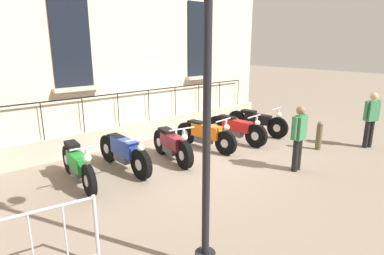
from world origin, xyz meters
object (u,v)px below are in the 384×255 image
(motorcycle_green, at_px, (78,165))
(motorcycle_orange, at_px, (205,134))
(motorcycle_black, at_px, (257,122))
(lamppost, at_px, (208,56))
(crowd_barrier, at_px, (14,252))
(motorcycle_red, at_px, (236,129))
(pedestrian_walking, at_px, (299,135))
(pedestrian_standing, at_px, (371,117))
(motorcycle_blue, at_px, (124,152))
(bollard, at_px, (319,136))
(motorcycle_maroon, at_px, (172,145))

(motorcycle_green, relative_size, motorcycle_orange, 1.00)
(motorcycle_black, relative_size, lamppost, 0.53)
(crowd_barrier, bearing_deg, motorcycle_red, 109.68)
(motorcycle_green, bearing_deg, crowd_barrier, -34.77)
(motorcycle_red, bearing_deg, crowd_barrier, -70.32)
(pedestrian_walking, bearing_deg, pedestrian_standing, 82.61)
(motorcycle_blue, height_order, pedestrian_walking, pedestrian_walking)
(motorcycle_black, xyz_separation_m, crowd_barrier, (2.53, -7.88, 0.13))
(bollard, bearing_deg, pedestrian_walking, -76.81)
(motorcycle_blue, height_order, motorcycle_black, motorcycle_black)
(motorcycle_green, relative_size, pedestrian_walking, 1.34)
(crowd_barrier, height_order, pedestrian_walking, pedestrian_walking)
(motorcycle_maroon, distance_m, motorcycle_orange, 1.28)
(motorcycle_red, distance_m, crowd_barrier, 7.09)
(bollard, bearing_deg, motorcycle_red, -148.13)
(motorcycle_green, distance_m, motorcycle_blue, 1.15)
(motorcycle_maroon, distance_m, lamppost, 4.84)
(lamppost, bearing_deg, crowd_barrier, -120.04)
(motorcycle_green, relative_size, crowd_barrier, 1.07)
(motorcycle_red, bearing_deg, motorcycle_orange, -95.36)
(motorcycle_black, bearing_deg, motorcycle_orange, -89.31)
(motorcycle_maroon, bearing_deg, motorcycle_orange, 94.31)
(crowd_barrier, relative_size, bollard, 2.41)
(motorcycle_green, height_order, lamppost, lamppost)
(motorcycle_blue, xyz_separation_m, pedestrian_standing, (3.16, 6.27, 0.47))
(motorcycle_maroon, xyz_separation_m, pedestrian_walking, (2.49, 1.84, 0.47))
(motorcycle_black, relative_size, pedestrian_standing, 1.36)
(lamppost, distance_m, crowd_barrier, 3.27)
(motorcycle_orange, height_order, bollard, motorcycle_orange)
(crowd_barrier, bearing_deg, lamppost, 59.96)
(motorcycle_blue, xyz_separation_m, lamppost, (3.83, -0.92, 2.39))
(motorcycle_black, xyz_separation_m, bollard, (2.18, 0.06, -0.02))
(motorcycle_blue, relative_size, pedestrian_standing, 1.36)
(motorcycle_blue, distance_m, motorcycle_maroon, 1.29)
(motorcycle_red, height_order, motorcycle_black, motorcycle_black)
(motorcycle_maroon, distance_m, bollard, 4.25)
(motorcycle_orange, relative_size, lamppost, 0.51)
(motorcycle_orange, xyz_separation_m, motorcycle_red, (0.11, 1.18, -0.01))
(motorcycle_orange, distance_m, motorcycle_red, 1.19)
(lamppost, distance_m, pedestrian_standing, 7.47)
(motorcycle_blue, xyz_separation_m, motorcycle_orange, (0.16, 2.53, -0.00))
(motorcycle_green, distance_m, bollard, 6.54)
(motorcycle_blue, xyz_separation_m, bollard, (2.31, 4.99, -0.03))
(pedestrian_standing, xyz_separation_m, pedestrian_walking, (-0.41, -3.16, -0.03))
(lamppost, xyz_separation_m, pedestrian_walking, (-1.08, 4.03, -1.95))
(motorcycle_red, distance_m, pedestrian_standing, 3.88)
(motorcycle_blue, relative_size, motorcycle_maroon, 1.14)
(motorcycle_maroon, height_order, pedestrian_walking, pedestrian_walking)
(motorcycle_black, bearing_deg, crowd_barrier, -72.23)
(motorcycle_black, distance_m, pedestrian_standing, 3.35)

